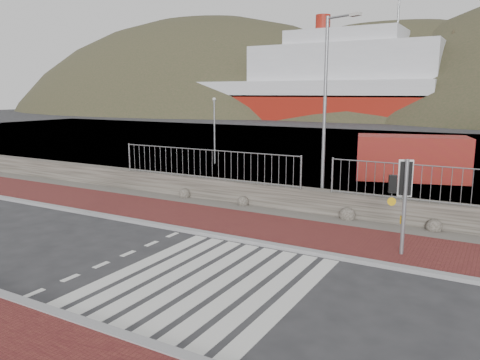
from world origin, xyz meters
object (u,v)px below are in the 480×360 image
Objects in this scene: streetlight at (327,104)px; shipping_container at (411,158)px; ferry at (306,87)px; traffic_signal_far at (404,187)px.

shipping_container is at bearing 100.67° from streetlight.
ferry is 64.74m from streetlight.
streetlight reaches higher than traffic_signal_far.
streetlight is at bearing -117.37° from shipping_container.
ferry is 69.95m from traffic_signal_far.
ferry reaches higher than streetlight.
shipping_container is (26.42, -51.70, -4.24)m from ferry.
streetlight is at bearing -67.60° from ferry.
streetlight is 8.82m from shipping_container.
traffic_signal_far is at bearing -25.36° from streetlight.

